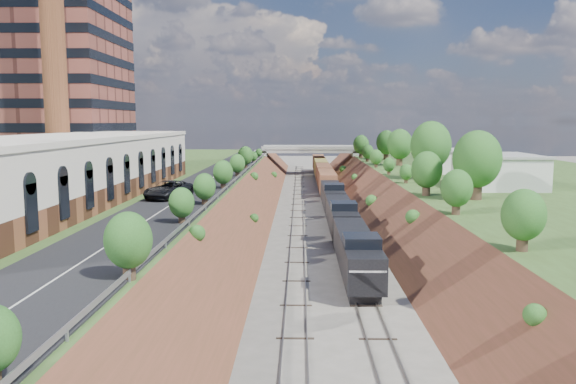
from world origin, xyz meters
name	(u,v)px	position (x,y,z in m)	size (l,w,h in m)	color
platform_left	(93,197)	(-33.00, 60.00, 2.50)	(44.00, 180.00, 5.00)	#384F20
platform_right	(543,198)	(33.00, 60.00, 2.50)	(44.00, 180.00, 5.00)	#384F20
embankment_left	(241,214)	(-11.00, 60.00, 0.00)	(7.07, 180.00, 7.07)	brown
embankment_right	(391,214)	(11.00, 60.00, 0.00)	(7.07, 180.00, 7.07)	brown
rail_left_track	(298,213)	(-2.60, 60.00, 0.09)	(1.58, 180.00, 0.18)	gray
rail_right_track	(333,214)	(2.60, 60.00, 0.09)	(1.58, 180.00, 0.18)	gray
road	(210,180)	(-15.50, 60.00, 5.05)	(8.00, 180.00, 0.10)	black
guardrail	(238,177)	(-11.40, 59.80, 5.55)	(0.10, 171.00, 0.70)	#99999E
commercial_building	(61,169)	(-28.00, 38.00, 8.51)	(14.30, 62.30, 7.00)	brown
highrise_tower	(45,2)	(-44.00, 72.00, 32.88)	(22.00, 22.00, 53.90)	brown
smokestack	(53,37)	(-36.00, 56.00, 25.00)	(3.20, 3.20, 40.00)	brown
overpass	(309,155)	(0.00, 122.00, 4.92)	(24.50, 8.30, 7.40)	gray
white_building_near	(498,172)	(23.50, 52.00, 7.00)	(9.00, 12.00, 4.00)	silver
white_building_far	(449,161)	(23.00, 74.00, 6.80)	(8.00, 10.00, 3.60)	silver
tree_right_large	(477,160)	(17.00, 40.00, 9.38)	(5.25, 5.25, 7.61)	#473323
tree_left_crest	(174,208)	(-11.80, 20.00, 7.04)	(2.45, 2.45, 3.55)	#473323
freight_train	(327,183)	(2.60, 79.32, 2.50)	(2.94, 118.59, 4.55)	black
suv	(169,190)	(-16.86, 39.63, 6.07)	(3.20, 6.95, 1.93)	black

